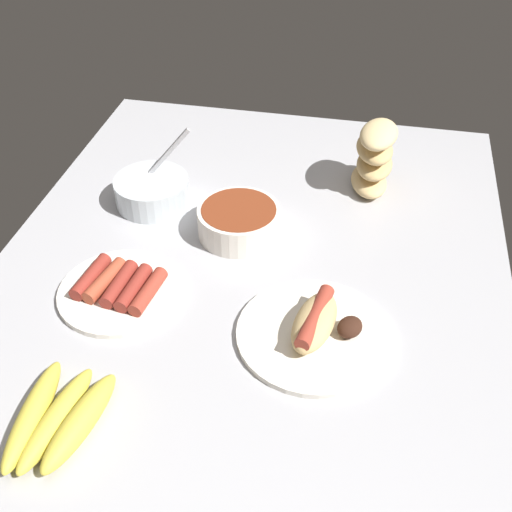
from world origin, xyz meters
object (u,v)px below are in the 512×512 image
object	(u,v)px
plate_hotdog_assembled	(315,329)
banana_bunch	(57,418)
bowl_coleslaw	(152,190)
bowl_chili	(239,220)
bread_stack	(374,157)
plate_sausages	(120,288)

from	to	relation	value
plate_hotdog_assembled	banana_bunch	xyz separation A→B (cm)	(-23.27, 31.89, 0.02)
plate_hotdog_assembled	bowl_coleslaw	size ratio (longest dim) A/B	1.63
bowl_chili	plate_hotdog_assembled	world-z (taller)	same
bread_stack	bowl_coleslaw	world-z (taller)	bowl_coleslaw
banana_bunch	bowl_coleslaw	bearing A→B (deg)	4.78
plate_sausages	banana_bunch	bearing A→B (deg)	-177.26
bread_stack	banana_bunch	world-z (taller)	bread_stack
banana_bunch	plate_sausages	distance (cm)	26.40
plate_hotdog_assembled	bread_stack	bearing A→B (deg)	-7.55
bread_stack	banana_bunch	size ratio (longest dim) A/B	0.78
bowl_chili	plate_sausages	world-z (taller)	bowl_chili
plate_sausages	plate_hotdog_assembled	bearing A→B (deg)	-95.33
banana_bunch	plate_sausages	xyz separation A→B (cm)	(26.37, 1.26, -0.57)
bowl_chili	banana_bunch	distance (cm)	48.63
plate_hotdog_assembled	plate_sausages	world-z (taller)	plate_hotdog_assembled
bowl_chili	bowl_coleslaw	xyz separation A→B (cm)	(6.33, 18.98, -0.02)
bread_stack	banana_bunch	xyz separation A→B (cm)	(-66.79, 37.66, -5.43)
bread_stack	plate_hotdog_assembled	bearing A→B (deg)	172.45
plate_hotdog_assembled	bowl_coleslaw	distance (cm)	46.74
bread_stack	bowl_chili	size ratio (longest dim) A/B	0.94
bread_stack	plate_hotdog_assembled	xyz separation A→B (cm)	(-43.51, 5.77, -5.45)
banana_bunch	bowl_coleslaw	xyz separation A→B (cm)	(52.70, 4.41, 1.25)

